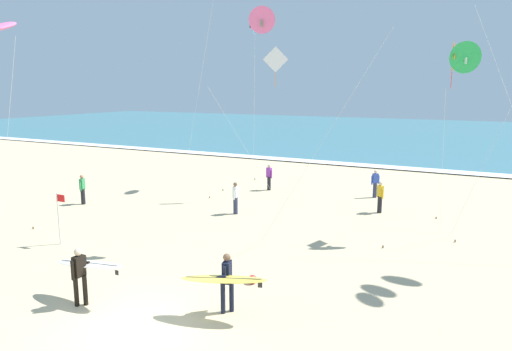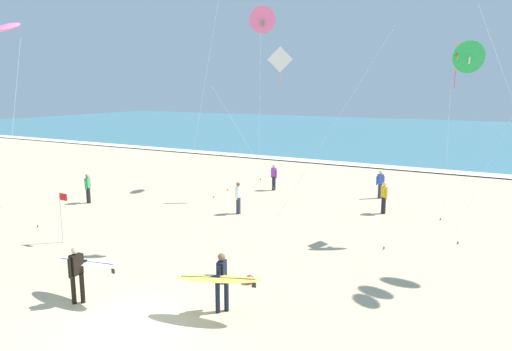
% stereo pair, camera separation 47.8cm
% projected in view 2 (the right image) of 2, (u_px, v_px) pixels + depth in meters
% --- Properties ---
extents(ground_plane, '(160.00, 160.00, 0.00)m').
position_uv_depth(ground_plane, '(133.00, 327.00, 12.17)').
color(ground_plane, '#D1BA8E').
extents(ocean_water, '(160.00, 60.00, 0.08)m').
position_uv_depth(ocean_water, '(444.00, 135.00, 61.80)').
color(ocean_water, teal).
rests_on(ocean_water, ground).
extents(shoreline_foam, '(160.00, 1.72, 0.01)m').
position_uv_depth(shoreline_foam, '(390.00, 167.00, 36.25)').
color(shoreline_foam, white).
rests_on(shoreline_foam, ocean_water).
extents(surfer_lead, '(2.52, 0.94, 1.71)m').
position_uv_depth(surfer_lead, '(82.00, 266.00, 13.52)').
color(surfer_lead, black).
rests_on(surfer_lead, ground).
extents(surfer_trailing, '(2.45, 1.18, 1.71)m').
position_uv_depth(surfer_trailing, '(220.00, 279.00, 12.65)').
color(surfer_trailing, black).
rests_on(surfer_trailing, ground).
extents(kite_diamond_amber_near, '(0.57, 3.00, 7.91)m').
position_uv_depth(kite_diamond_amber_near, '(456.00, 64.00, 18.52)').
color(kite_diamond_amber_near, orange).
rests_on(kite_diamond_amber_near, ground).
extents(kite_delta_cobalt_far, '(1.21, 2.39, 10.52)m').
position_uv_depth(kite_delta_cobalt_far, '(259.00, 24.00, 27.96)').
color(kite_delta_cobalt_far, '#2D99DB').
rests_on(kite_delta_cobalt_far, ground).
extents(kite_delta_rose_distant, '(4.97, 2.01, 9.06)m').
position_uv_depth(kite_delta_rose_distant, '(263.00, 22.00, 17.16)').
color(kite_delta_rose_distant, pink).
rests_on(kite_delta_rose_distant, ground).
extents(kite_delta_emerald_close, '(2.98, 1.42, 7.91)m').
position_uv_depth(kite_delta_emerald_close, '(469.00, 58.00, 18.02)').
color(kite_delta_emerald_close, green).
rests_on(kite_delta_emerald_close, ground).
extents(kite_diamond_ivory_outer, '(3.86, 2.14, 8.30)m').
position_uv_depth(kite_diamond_ivory_outer, '(278.00, 64.00, 25.13)').
color(kite_diamond_ivory_outer, white).
rests_on(kite_diamond_ivory_outer, ground).
extents(bystander_yellow_top, '(0.39, 0.37, 1.59)m').
position_uv_depth(bystander_yellow_top, '(384.00, 198.00, 23.02)').
color(bystander_yellow_top, black).
rests_on(bystander_yellow_top, ground).
extents(bystander_blue_top, '(0.40, 0.35, 1.59)m').
position_uv_depth(bystander_blue_top, '(380.00, 184.00, 26.25)').
color(bystander_blue_top, '#2D334C').
rests_on(bystander_blue_top, ground).
extents(bystander_white_top, '(0.22, 0.50, 1.59)m').
position_uv_depth(bystander_white_top, '(238.00, 198.00, 23.01)').
color(bystander_white_top, '#2D334C').
rests_on(bystander_white_top, ground).
extents(bystander_purple_top, '(0.48, 0.28, 1.59)m').
position_uv_depth(bystander_purple_top, '(274.00, 177.00, 28.34)').
color(bystander_purple_top, black).
rests_on(bystander_purple_top, ground).
extents(bystander_green_top, '(0.28, 0.47, 1.59)m').
position_uv_depth(bystander_green_top, '(88.00, 188.00, 25.16)').
color(bystander_green_top, black).
rests_on(bystander_green_top, ground).
extents(lifeguard_flag, '(0.45, 0.05, 2.10)m').
position_uv_depth(lifeguard_flag, '(62.00, 212.00, 18.61)').
color(lifeguard_flag, silver).
rests_on(lifeguard_flag, ground).
extents(beach_ball, '(0.28, 0.28, 0.28)m').
position_uv_depth(beach_ball, '(250.00, 279.00, 14.88)').
color(beach_ball, red).
rests_on(beach_ball, ground).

